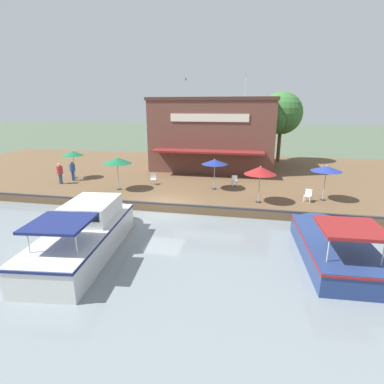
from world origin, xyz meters
TOP-DOWN VIEW (x-y plane):
  - ground_plane at (0.00, 0.00)m, footprint 220.00×220.00m
  - quay_deck at (-11.00, 0.00)m, footprint 22.00×56.00m
  - quay_edge_fender at (-0.10, 0.00)m, footprint 0.20×50.40m
  - waterfront_restaurant at (-13.62, 1.58)m, footprint 9.78×12.18m
  - patio_umbrella_near_quay_edge at (-4.56, 2.80)m, footprint 1.99×1.99m
  - patio_umbrella_by_entrance at (-3.20, 10.52)m, footprint 2.02×2.02m
  - patio_umbrella_mid_patio_left at (-1.80, 6.16)m, footprint 2.11×2.11m
  - patio_umbrella_far_corner at (-5.80, -9.98)m, footprint 1.85×1.85m
  - patio_umbrella_mid_patio_right at (-2.99, -4.45)m, footprint 2.21×2.21m
  - cafe_chair_under_first_umbrella at (-2.64, 9.44)m, footprint 0.58×0.58m
  - cafe_chair_back_row_seat at (-5.07, -2.33)m, footprint 0.55×0.55m
  - cafe_chair_mid_patio at (-5.78, 4.31)m, footprint 0.52×0.52m
  - person_mid_patio at (-3.73, -9.99)m, footprint 0.49×0.49m
  - person_at_quay_edge at (-4.96, -9.63)m, footprint 0.47×0.47m
  - motorboat_mid_row at (3.87, 9.44)m, footprint 7.51×3.15m
  - motorboat_outer_channel at (5.44, -2.10)m, footprint 9.02×3.66m
  - tree_downstream_bank at (-16.53, 3.44)m, footprint 4.55×4.33m
  - tree_behind_restaurant at (-17.93, 8.38)m, footprint 4.92×4.68m

SIDE VIEW (x-z plane):
  - ground_plane at x=0.00m, z-range 0.00..0.00m
  - quay_deck at x=-11.00m, z-range 0.00..0.60m
  - quay_edge_fender at x=-0.10m, z-range 0.60..0.70m
  - motorboat_mid_row at x=3.87m, z-range -0.45..1.76m
  - motorboat_outer_channel at x=5.44m, z-range -0.24..2.11m
  - cafe_chair_under_first_umbrella at x=-2.64m, z-range 0.65..1.50m
  - cafe_chair_back_row_seat at x=-5.07m, z-range 0.65..1.50m
  - cafe_chair_mid_patio at x=-5.78m, z-range 0.65..1.50m
  - person_at_quay_edge at x=-4.96m, z-range 0.81..2.49m
  - person_mid_patio at x=-3.73m, z-range 0.83..2.56m
  - patio_umbrella_near_quay_edge at x=-4.56m, z-range 1.56..3.94m
  - patio_umbrella_mid_patio_left at x=-1.80m, z-range 1.55..4.04m
  - patio_umbrella_by_entrance at x=-3.20m, z-range 1.59..4.03m
  - patio_umbrella_far_corner at x=-5.80m, z-range 1.59..4.09m
  - patio_umbrella_mid_patio_right at x=-2.99m, z-range 1.60..4.15m
  - waterfront_restaurant at x=-13.62m, z-range -0.49..8.76m
  - tree_downstream_bank at x=-16.53m, z-range 1.62..8.26m
  - tree_behind_restaurant at x=-17.93m, z-range 2.04..9.87m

